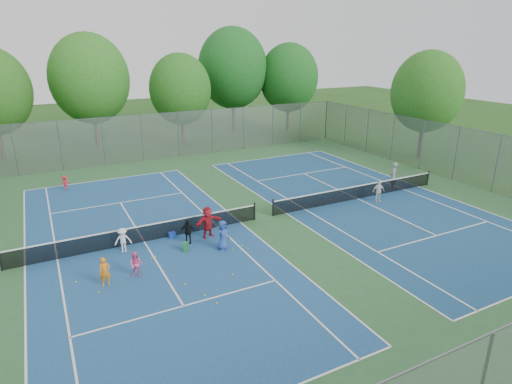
% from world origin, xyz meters
% --- Properties ---
extents(ground, '(120.00, 120.00, 0.00)m').
position_xyz_m(ground, '(0.00, 0.00, 0.00)').
color(ground, '#204A17').
rests_on(ground, ground).
extents(court_pad, '(32.00, 32.00, 0.01)m').
position_xyz_m(court_pad, '(0.00, 0.00, 0.01)').
color(court_pad, '#2B5B31').
rests_on(court_pad, ground).
extents(court_left, '(10.97, 23.77, 0.01)m').
position_xyz_m(court_left, '(-7.00, 0.00, 0.02)').
color(court_left, navy).
rests_on(court_left, court_pad).
extents(court_right, '(10.97, 23.77, 0.01)m').
position_xyz_m(court_right, '(7.00, 0.00, 0.02)').
color(court_right, navy).
rests_on(court_right, court_pad).
extents(net_left, '(12.87, 0.10, 0.91)m').
position_xyz_m(net_left, '(-7.00, 0.00, 0.46)').
color(net_left, black).
rests_on(net_left, ground).
extents(net_right, '(12.87, 0.10, 0.91)m').
position_xyz_m(net_right, '(7.00, 0.00, 0.46)').
color(net_right, black).
rests_on(net_right, ground).
extents(fence_north, '(32.00, 0.10, 4.00)m').
position_xyz_m(fence_north, '(0.00, 16.00, 2.00)').
color(fence_north, gray).
rests_on(fence_north, ground).
extents(fence_east, '(0.10, 32.00, 4.00)m').
position_xyz_m(fence_east, '(16.00, 0.00, 2.00)').
color(fence_east, gray).
rests_on(fence_east, ground).
extents(tree_nl, '(7.20, 7.20, 10.69)m').
position_xyz_m(tree_nl, '(-6.00, 23.00, 6.54)').
color(tree_nl, '#443326').
rests_on(tree_nl, ground).
extents(tree_nc, '(6.00, 6.00, 8.85)m').
position_xyz_m(tree_nc, '(2.00, 21.00, 5.39)').
color(tree_nc, '#443326').
rests_on(tree_nc, ground).
extents(tree_nr, '(7.60, 7.60, 11.42)m').
position_xyz_m(tree_nr, '(9.00, 24.00, 7.04)').
color(tree_nr, '#443326').
rests_on(tree_nr, ground).
extents(tree_ne, '(6.60, 6.60, 9.77)m').
position_xyz_m(tree_ne, '(15.00, 22.00, 5.97)').
color(tree_ne, '#443326').
rests_on(tree_ne, ground).
extents(tree_side_e, '(6.00, 6.00, 9.20)m').
position_xyz_m(tree_side_e, '(19.00, 6.00, 5.74)').
color(tree_side_e, '#443326').
rests_on(tree_side_e, ground).
extents(ball_crate, '(0.36, 0.36, 0.30)m').
position_xyz_m(ball_crate, '(-5.56, -0.10, 0.15)').
color(ball_crate, blue).
rests_on(ball_crate, ground).
extents(ball_hopper, '(0.32, 0.32, 0.48)m').
position_xyz_m(ball_hopper, '(-5.41, -1.96, 0.24)').
color(ball_hopper, '#24843A').
rests_on(ball_hopper, ground).
extents(student_a, '(0.47, 0.31, 1.29)m').
position_xyz_m(student_a, '(-9.41, -3.42, 0.64)').
color(student_a, orange).
rests_on(student_a, ground).
extents(student_b, '(0.73, 0.68, 1.19)m').
position_xyz_m(student_b, '(-8.09, -3.30, 0.60)').
color(student_b, '#EE5C98').
rests_on(student_b, ground).
extents(student_c, '(0.87, 0.59, 1.24)m').
position_xyz_m(student_c, '(-8.13, -0.60, 0.62)').
color(student_c, white).
rests_on(student_c, ground).
extents(student_d, '(0.82, 0.59, 1.30)m').
position_xyz_m(student_d, '(-5.02, -1.16, 0.65)').
color(student_d, black).
rests_on(student_d, ground).
extents(student_e, '(0.85, 0.69, 1.51)m').
position_xyz_m(student_e, '(-3.70, -2.59, 0.76)').
color(student_e, '#294A99').
rests_on(student_e, ground).
extents(student_f, '(1.65, 0.78, 1.71)m').
position_xyz_m(student_f, '(-3.85, -0.96, 0.86)').
color(student_f, '#B51927').
rests_on(student_f, ground).
extents(child_far_baseline, '(0.70, 0.44, 1.05)m').
position_xyz_m(child_far_baseline, '(-9.87, 10.78, 0.52)').
color(child_far_baseline, red).
rests_on(child_far_baseline, ground).
extents(instructor, '(0.84, 0.83, 1.96)m').
position_xyz_m(instructor, '(10.36, 0.40, 0.98)').
color(instructor, gray).
rests_on(instructor, ground).
extents(teen_court_b, '(0.90, 0.50, 1.45)m').
position_xyz_m(teen_court_b, '(7.78, -1.01, 0.73)').
color(teen_court_b, white).
rests_on(teen_court_b, ground).
extents(tennis_ball_0, '(0.07, 0.07, 0.07)m').
position_xyz_m(tennis_ball_0, '(-4.35, -5.16, 0.03)').
color(tennis_ball_0, '#CAEE37').
rests_on(tennis_ball_0, ground).
extents(tennis_ball_1, '(0.07, 0.07, 0.07)m').
position_xyz_m(tennis_ball_1, '(-6.02, -6.11, 0.03)').
color(tennis_ball_1, '#C5EE37').
rests_on(tennis_ball_1, ground).
extents(tennis_ball_2, '(0.07, 0.07, 0.07)m').
position_xyz_m(tennis_ball_2, '(-3.36, -2.97, 0.03)').
color(tennis_ball_2, '#BDCF30').
rests_on(tennis_ball_2, ground).
extents(tennis_ball_3, '(0.07, 0.07, 0.07)m').
position_xyz_m(tennis_ball_3, '(-2.61, -3.19, 0.03)').
color(tennis_ball_3, '#D4EF37').
rests_on(tennis_ball_3, ground).
extents(tennis_ball_4, '(0.07, 0.07, 0.07)m').
position_xyz_m(tennis_ball_4, '(-10.55, -2.64, 0.03)').
color(tennis_ball_4, '#BDE635').
rests_on(tennis_ball_4, ground).
extents(tennis_ball_5, '(0.07, 0.07, 0.07)m').
position_xyz_m(tennis_ball_5, '(-7.14, -2.02, 0.03)').
color(tennis_ball_5, '#B9CB2F').
rests_on(tennis_ball_5, ground).
extents(tennis_ball_6, '(0.07, 0.07, 0.07)m').
position_xyz_m(tennis_ball_6, '(-6.45, -4.95, 0.03)').
color(tennis_ball_6, '#EAF238').
rests_on(tennis_ball_6, ground).
extents(tennis_ball_7, '(0.07, 0.07, 0.07)m').
position_xyz_m(tennis_ball_7, '(-2.74, -2.76, 0.03)').
color(tennis_ball_7, '#B8C82E').
rests_on(tennis_ball_7, ground).
extents(tennis_ball_8, '(0.07, 0.07, 0.07)m').
position_xyz_m(tennis_ball_8, '(-9.80, -3.93, 0.03)').
color(tennis_ball_8, '#AACB2F').
rests_on(tennis_ball_8, ground).
extents(tennis_ball_9, '(0.07, 0.07, 0.07)m').
position_xyz_m(tennis_ball_9, '(-3.35, -1.88, 0.03)').
color(tennis_ball_9, '#CCE836').
rests_on(tennis_ball_9, ground).
extents(tennis_ball_10, '(0.07, 0.07, 0.07)m').
position_xyz_m(tennis_ball_10, '(-5.79, -6.85, 0.03)').
color(tennis_ball_10, yellow).
rests_on(tennis_ball_10, ground).
extents(tennis_ball_11, '(0.07, 0.07, 0.07)m').
position_xyz_m(tennis_ball_11, '(-6.92, -1.93, 0.03)').
color(tennis_ball_11, '#BACB2F').
rests_on(tennis_ball_11, ground).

